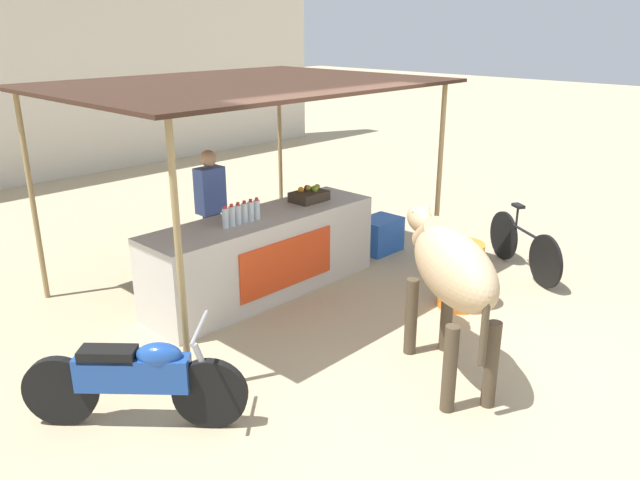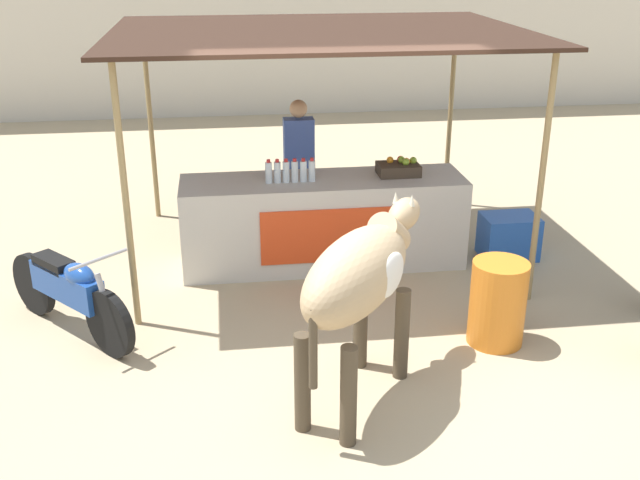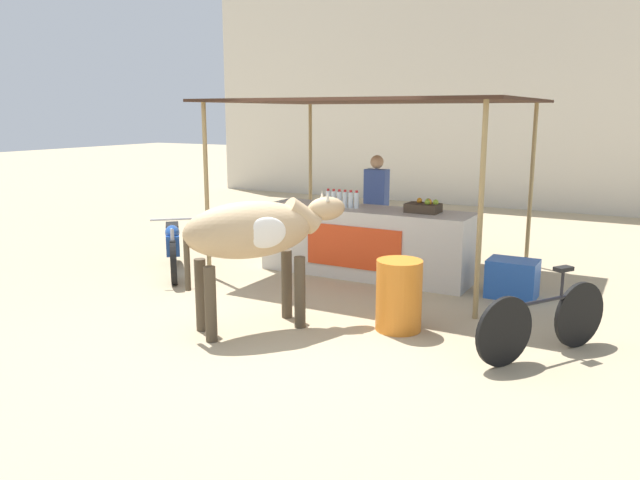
# 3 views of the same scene
# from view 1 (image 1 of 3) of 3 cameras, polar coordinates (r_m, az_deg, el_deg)

# --- Properties ---
(ground_plane) EXTENTS (60.00, 60.00, 0.00)m
(ground_plane) POSITION_cam_1_polar(r_m,az_deg,el_deg) (6.27, 8.62, -10.36)
(ground_plane) COLOR tan
(stall_counter) EXTENTS (3.00, 0.82, 0.96)m
(stall_counter) POSITION_cam_1_polar(r_m,az_deg,el_deg) (7.40, -5.14, -1.32)
(stall_counter) COLOR beige
(stall_counter) RESTS_ON ground
(stall_awning) EXTENTS (4.20, 3.20, 2.45)m
(stall_awning) POSITION_cam_1_polar(r_m,az_deg,el_deg) (7.20, -7.23, 13.42)
(stall_awning) COLOR #382319
(stall_awning) RESTS_ON ground
(water_bottle_row) EXTENTS (0.52, 0.07, 0.25)m
(water_bottle_row) POSITION_cam_1_polar(r_m,az_deg,el_deg) (6.96, -7.19, 2.44)
(water_bottle_row) COLOR silver
(water_bottle_row) RESTS_ON stall_counter
(fruit_crate) EXTENTS (0.44, 0.32, 0.18)m
(fruit_crate) POSITION_cam_1_polar(r_m,az_deg,el_deg) (7.81, -0.99, 4.11)
(fruit_crate) COLOR #3F3326
(fruit_crate) RESTS_ON stall_counter
(vendor_behind_counter) EXTENTS (0.34, 0.22, 1.65)m
(vendor_behind_counter) POSITION_cam_1_polar(r_m,az_deg,el_deg) (7.74, -9.89, 2.28)
(vendor_behind_counter) COLOR #383842
(vendor_behind_counter) RESTS_ON ground
(cooler_box) EXTENTS (0.60, 0.44, 0.48)m
(cooler_box) POSITION_cam_1_polar(r_m,az_deg,el_deg) (8.83, 5.44, 0.48)
(cooler_box) COLOR blue
(cooler_box) RESTS_ON ground
(water_barrel) EXTENTS (0.49, 0.49, 0.76)m
(water_barrel) POSITION_cam_1_polar(r_m,az_deg,el_deg) (7.21, 12.71, -3.15)
(water_barrel) COLOR orange
(water_barrel) RESTS_ON ground
(cow) EXTENTS (1.35, 1.69, 1.44)m
(cow) POSITION_cam_1_polar(r_m,az_deg,el_deg) (5.57, 11.88, -2.66)
(cow) COLOR tan
(cow) RESTS_ON ground
(motorcycle_parked) EXTENTS (1.27, 1.39, 0.90)m
(motorcycle_parked) POSITION_cam_1_polar(r_m,az_deg,el_deg) (5.23, -16.45, -12.04)
(motorcycle_parked) COLOR black
(motorcycle_parked) RESTS_ON ground
(bicycle_leaning) EXTENTS (0.92, 1.42, 0.85)m
(bicycle_leaning) POSITION_cam_1_polar(r_m,az_deg,el_deg) (8.44, 18.08, -0.54)
(bicycle_leaning) COLOR black
(bicycle_leaning) RESTS_ON ground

